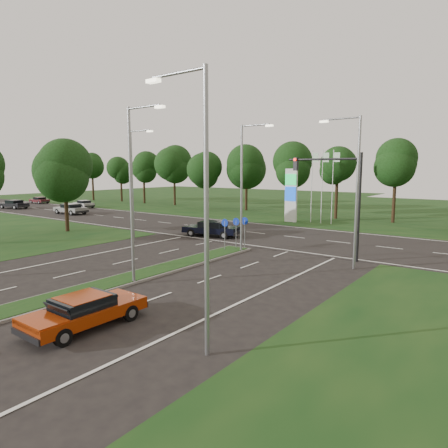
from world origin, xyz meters
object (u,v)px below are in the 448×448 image
Objects in this scene: red_sedan at (85,310)px; far_car_d at (39,200)px; far_car_b at (84,204)px; far_car_c at (14,204)px; navy_sedan at (212,228)px; far_car_a at (71,209)px.

red_sedan is 1.16× the size of far_car_d.
red_sedan is 1.07× the size of far_car_b.
far_car_c is at bearing 144.47° from far_car_b.
far_car_b is 1.09× the size of far_car_d.
far_car_a is (-26.08, 2.67, 0.02)m from navy_sedan.
red_sedan is at bearing -117.71° from far_car_d.
far_car_a is (-35.02, 21.69, 0.08)m from red_sedan.
navy_sedan is 1.24× the size of far_car_b.
far_car_d is at bearing 99.71° from far_car_b.
navy_sedan is at bearing 115.40° from red_sedan.
far_car_c is at bearing -141.47° from far_car_d.
red_sedan is 0.94× the size of far_car_c.
far_car_a is at bearing 70.39° from navy_sedan.
navy_sedan is 39.76m from far_car_c.
far_car_c is 1.23× the size of far_car_d.
navy_sedan reaches higher than far_car_d.
far_car_a reaches higher than navy_sedan.
navy_sedan is 26.22m from far_car_a.
navy_sedan reaches higher than far_car_c.
red_sedan reaches higher than far_car_d.
far_car_c is at bearing 157.05° from red_sedan.
far_car_c is (-48.66, 20.84, 0.04)m from red_sedan.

